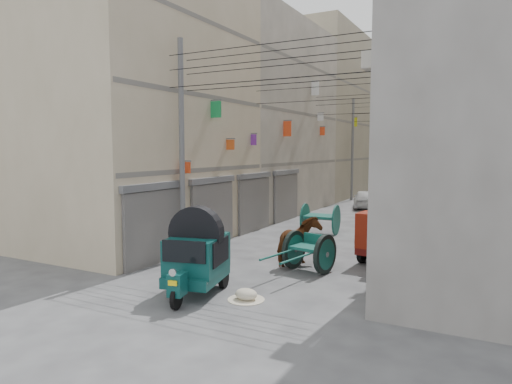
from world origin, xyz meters
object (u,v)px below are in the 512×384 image
Objects in this scene: feed_sack at (246,294)px; distant_car_grey at (431,196)px; second_cart at (320,218)px; distant_car_green at (408,187)px; mini_truck at (386,237)px; distant_car_white at (365,199)px; horse at (299,242)px; auto_rickshaw at (196,254)px; tonga_cart at (309,251)px.

feed_sack is 0.16× the size of distant_car_grey.
second_cart is 22.19m from distant_car_green.
mini_truck is 0.91× the size of distant_car_white.
distant_car_white reaches higher than distant_car_green.
distant_car_grey is (3.76, 4.20, -0.00)m from distant_car_white.
mini_truck is at bearing -107.47° from distant_car_grey.
distant_car_grey is (1.58, 24.86, 0.48)m from feed_sack.
mini_truck reaches higher than horse.
mini_truck reaches higher than second_cart.
horse is at bearing -80.88° from second_cart.
mini_truck is (3.88, 6.29, -0.23)m from auto_rickshaw.
distant_car_green is at bearing 103.43° from tonga_cart.
distant_car_grey is at bearing 86.37° from feed_sack.
second_cart is 0.46× the size of distant_car_white.
mini_truck reaches higher than distant_car_grey.
second_cart is at bearing -121.93° from distant_car_grey.
horse is at bearing 59.13° from auto_rickshaw.
second_cart is 10.59m from distant_car_white.
second_cart is at bearing 90.77° from distant_car_green.
distant_car_white reaches higher than distant_car_grey.
feed_sack is 0.32× the size of horse.
mini_truck is at bearing 68.98° from feed_sack.
tonga_cart is 0.72× the size of distant_car_green.
auto_rickshaw reaches higher than distant_car_green.
horse is 28.23m from distant_car_green.
mini_truck is at bearing -132.61° from horse.
horse is 16.71m from distant_car_white.
auto_rickshaw is at bearing -107.44° from tonga_cart.
auto_rickshaw is at bearing -93.52° from second_cart.
tonga_cart is 28.77m from distant_car_green.
distant_car_white is (-4.54, 14.50, -0.24)m from mini_truck.
auto_rickshaw is at bearing -174.85° from feed_sack.
distant_car_grey is at bearing -86.78° from horse.
distant_car_grey is (1.76, 20.79, -0.20)m from horse.
second_cart is (-0.06, 10.23, -0.35)m from auto_rickshaw.
tonga_cart is 0.81× the size of distant_car_white.
auto_rickshaw is at bearing -116.94° from distant_car_grey.
feed_sack is at bearing -8.18° from auto_rickshaw.
auto_rickshaw reaches higher than distant_car_grey.
distant_car_grey is (1.17, 21.31, -0.04)m from tonga_cart.
distant_car_grey is at bearing -148.23° from distant_car_white.
mini_truck reaches higher than feed_sack.
auto_rickshaw is 0.74× the size of distant_car_white.
distant_car_white is at bearing -151.72° from distant_car_grey.
distant_car_green is (-1.27, 32.28, 0.45)m from feed_sack.
tonga_cart is (1.92, 3.69, -0.43)m from auto_rickshaw.
distant_car_green is (-3.63, 26.12, -0.28)m from mini_truck.
distant_car_white is (-0.66, 20.80, -0.47)m from auto_rickshaw.
tonga_cart reaches higher than distant_car_green.
distant_car_green reaches higher than feed_sack.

